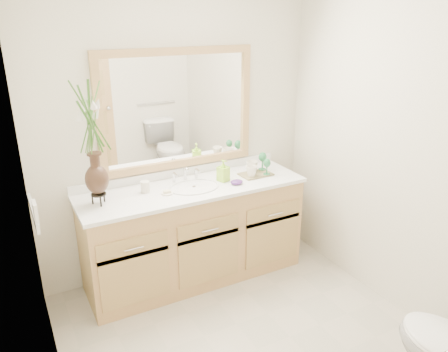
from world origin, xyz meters
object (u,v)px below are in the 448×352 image
tumbler (145,187)px  soap_bottle (223,171)px  flower_vase (92,131)px  tray (256,174)px

tumbler → soap_bottle: bearing=-6.0°
flower_vase → tumbler: size_ratio=9.05×
flower_vase → tray: (1.33, -0.02, -0.54)m
tumbler → soap_bottle: 0.65m
tumbler → tray: bearing=-4.7°
soap_bottle → tray: soap_bottle is taller
soap_bottle → tumbler: bearing=155.4°
flower_vase → tumbler: (0.37, 0.06, -0.50)m
tumbler → soap_bottle: (0.65, -0.07, 0.04)m
flower_vase → tumbler: bearing=9.2°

